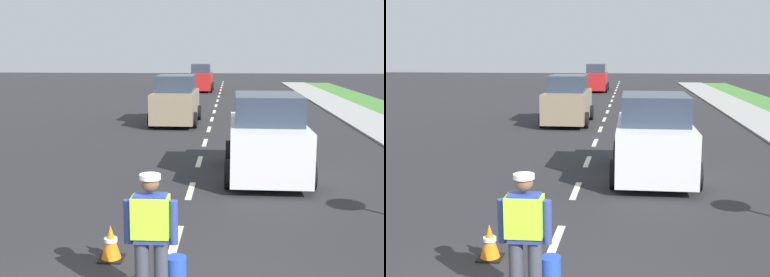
{
  "view_description": "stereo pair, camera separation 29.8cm",
  "coord_description": "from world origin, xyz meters",
  "views": [
    {
      "loc": [
        0.9,
        -4.92,
        3.11
      ],
      "look_at": [
        -0.02,
        6.33,
        1.1
      ],
      "focal_mm": 45.37,
      "sensor_mm": 36.0,
      "label": 1
    },
    {
      "loc": [
        1.19,
        -4.9,
        3.11
      ],
      "look_at": [
        -0.02,
        6.33,
        1.1
      ],
      "focal_mm": 45.37,
      "sensor_mm": 36.0,
      "label": 2
    }
  ],
  "objects": [
    {
      "name": "ground_plane",
      "position": [
        0.0,
        21.0,
        0.0
      ],
      "size": [
        96.0,
        96.0,
        0.0
      ],
      "primitive_type": "plane",
      "color": "#28282B"
    },
    {
      "name": "lane_center_line",
      "position": [
        0.0,
        25.2,
        0.0
      ],
      "size": [
        0.14,
        46.4,
        0.01
      ],
      "color": "silver",
      "rests_on": "ground"
    },
    {
      "name": "road_worker",
      "position": [
        -0.04,
        0.67,
        0.93
      ],
      "size": [
        0.76,
        0.38,
        1.67
      ],
      "color": "#383D4C",
      "rests_on": "ground"
    },
    {
      "name": "traffic_cone_near",
      "position": [
        -0.89,
        1.9,
        0.27
      ],
      "size": [
        0.36,
        0.36,
        0.55
      ],
      "color": "black",
      "rests_on": "ground"
    },
    {
      "name": "car_oncoming_third",
      "position": [
        -1.56,
        34.42,
        1.02
      ],
      "size": [
        1.93,
        4.27,
        2.2
      ],
      "color": "red",
      "rests_on": "ground"
    },
    {
      "name": "car_outgoing_ahead",
      "position": [
        1.8,
        7.2,
        0.97
      ],
      "size": [
        2.07,
        3.93,
        2.1
      ],
      "color": "silver",
      "rests_on": "ground"
    },
    {
      "name": "car_oncoming_second",
      "position": [
        -1.53,
        16.25,
        0.99
      ],
      "size": [
        2.04,
        4.15,
        2.13
      ],
      "color": "gray",
      "rests_on": "ground"
    }
  ]
}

